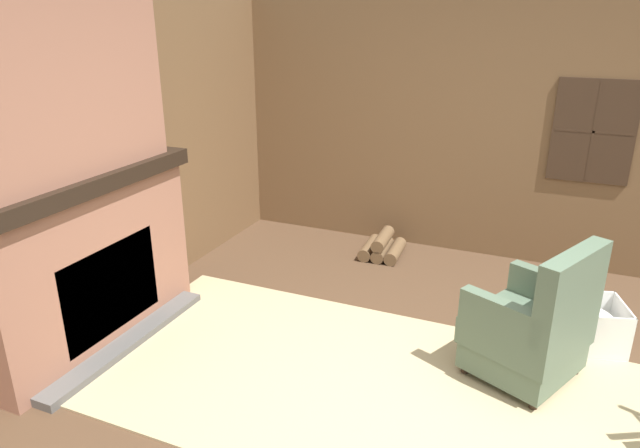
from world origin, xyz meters
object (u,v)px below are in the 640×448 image
at_px(firewood_stack, 382,247).
at_px(storage_case, 114,151).
at_px(decorative_plate_on_mantel, 58,157).
at_px(laundry_basket, 589,324).
at_px(armchair, 532,329).

relative_size(firewood_stack, storage_case, 2.08).
bearing_deg(decorative_plate_on_mantel, laundry_basket, 22.64).
height_order(armchair, firewood_stack, armchair).
distance_m(firewood_stack, laundry_basket, 2.02).
distance_m(armchair, decorative_plate_on_mantel, 3.16).
distance_m(laundry_basket, decorative_plate_on_mantel, 3.71).
distance_m(firewood_stack, decorative_plate_on_mantel, 3.00).
distance_m(armchair, laundry_basket, 0.68).
bearing_deg(firewood_stack, laundry_basket, -27.95).
bearing_deg(decorative_plate_on_mantel, armchair, 15.44).
height_order(laundry_basket, storage_case, storage_case).
bearing_deg(storage_case, armchair, 6.56).
bearing_deg(storage_case, firewood_stack, 51.87).
bearing_deg(laundry_basket, armchair, -122.52).
bearing_deg(storage_case, decorative_plate_on_mantel, -92.46).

